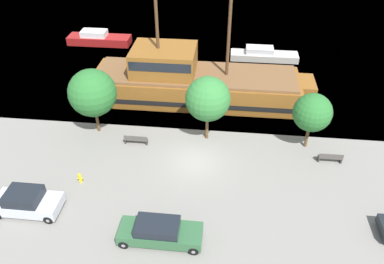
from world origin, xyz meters
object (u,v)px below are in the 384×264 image
(parked_car_curb_front, at_px, (160,232))
(fire_hydrant, at_px, (80,177))
(parked_car_curb_rear, at_px, (27,202))
(bench_promenade_east, at_px, (136,139))
(pirate_ship, at_px, (191,81))
(moored_boat_outer, at_px, (263,55))
(moored_boat_dockside, at_px, (99,39))
(bench_promenade_west, at_px, (330,158))

(parked_car_curb_front, height_order, fire_hydrant, parked_car_curb_front)
(parked_car_curb_rear, distance_m, bench_promenade_east, 9.29)
(parked_car_curb_front, height_order, bench_promenade_east, parked_car_curb_front)
(parked_car_curb_front, distance_m, parked_car_curb_rear, 8.97)
(fire_hydrant, height_order, bench_promenade_east, bench_promenade_east)
(bench_promenade_east, bearing_deg, pirate_ship, 64.73)
(moored_boat_outer, bearing_deg, moored_boat_dockside, 173.27)
(fire_hydrant, bearing_deg, parked_car_curb_rear, -129.42)
(fire_hydrant, bearing_deg, bench_promenade_west, 12.75)
(moored_boat_dockside, height_order, fire_hydrant, moored_boat_dockside)
(fire_hydrant, bearing_deg, moored_boat_outer, 57.70)
(parked_car_curb_front, bearing_deg, moored_boat_outer, 74.43)
(moored_boat_dockside, height_order, moored_boat_outer, moored_boat_dockside)
(parked_car_curb_front, xyz_separation_m, fire_hydrant, (-6.46, 4.33, -0.31))
(parked_car_curb_front, distance_m, bench_promenade_west, 14.16)
(parked_car_curb_front, height_order, parked_car_curb_rear, parked_car_curb_rear)
(parked_car_curb_front, bearing_deg, fire_hydrant, 146.17)
(parked_car_curb_rear, relative_size, fire_hydrant, 5.50)
(moored_boat_outer, relative_size, parked_car_curb_rear, 1.80)
(pirate_ship, relative_size, parked_car_curb_rear, 4.83)
(moored_boat_dockside, relative_size, fire_hydrant, 9.95)
(bench_promenade_east, bearing_deg, moored_boat_dockside, 115.25)
(pirate_ship, bearing_deg, bench_promenade_east, -115.27)
(bench_promenade_west, bearing_deg, parked_car_curb_rear, -161.05)
(pirate_ship, distance_m, moored_boat_dockside, 17.32)
(moored_boat_outer, bearing_deg, bench_promenade_east, -122.42)
(bench_promenade_east, distance_m, bench_promenade_west, 14.98)
(moored_boat_outer, distance_m, parked_car_curb_front, 27.00)
(pirate_ship, distance_m, fire_hydrant, 14.03)
(pirate_ship, height_order, moored_boat_outer, pirate_ship)
(moored_boat_outer, distance_m, fire_hydrant, 25.65)
(parked_car_curb_rear, height_order, bench_promenade_east, parked_car_curb_rear)
(fire_hydrant, bearing_deg, moored_boat_dockside, 104.47)
(fire_hydrant, bearing_deg, bench_promenade_east, 58.13)
(fire_hydrant, distance_m, bench_promenade_west, 18.33)
(pirate_ship, bearing_deg, moored_boat_dockside, 137.46)
(pirate_ship, bearing_deg, moored_boat_outer, 52.45)
(moored_boat_dockside, distance_m, parked_car_curb_front, 31.06)
(moored_boat_dockside, height_order, bench_promenade_west, moored_boat_dockside)
(moored_boat_dockside, xyz_separation_m, fire_hydrant, (6.20, -24.03, -0.23))
(moored_boat_outer, height_order, bench_promenade_west, moored_boat_outer)
(bench_promenade_east, bearing_deg, moored_boat_outer, 57.58)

